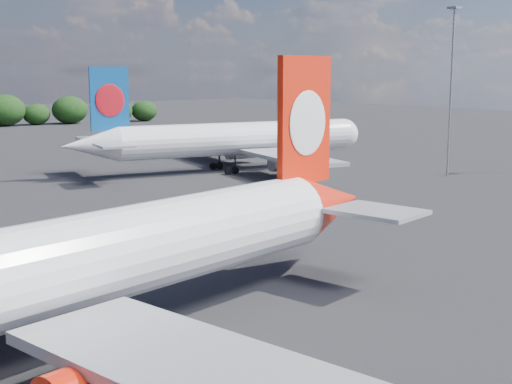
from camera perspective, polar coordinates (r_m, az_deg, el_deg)
qantas_airliner at (r=42.02m, az=-12.79°, el=-5.47°), size 52.41×50.03×17.13m
china_southern_airliner at (r=114.39m, az=-2.20°, el=4.17°), size 50.60×48.40×16.63m
floodlight_mast_near at (r=112.87m, az=15.40°, el=9.39°), size 1.60×1.60×25.43m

